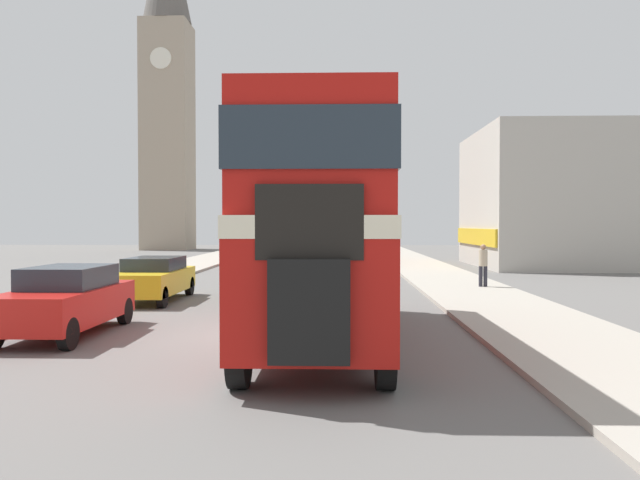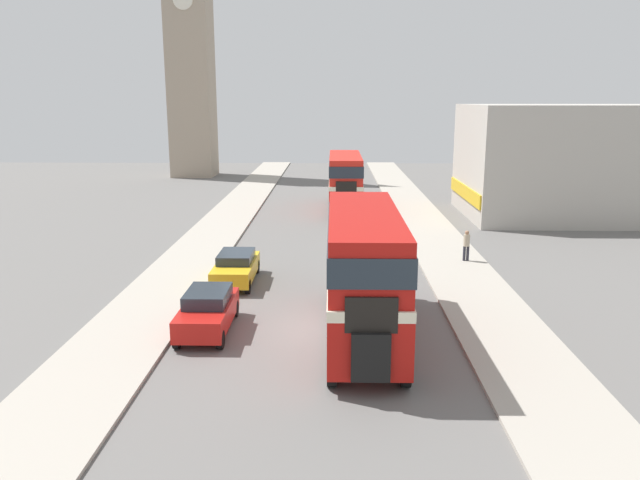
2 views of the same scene
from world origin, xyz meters
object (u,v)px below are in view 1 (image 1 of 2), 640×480
car_parked_mid (154,278)px  pedestrian_walking (483,263)px  bus_distant (330,224)px  church_tower (167,73)px  car_parked_near (67,300)px  double_decker_bus (320,215)px

car_parked_mid → pedestrian_walking: bearing=18.2°
bus_distant → church_tower: (-15.96, 21.20, 14.61)m
car_parked_near → church_tower: size_ratio=0.12×
double_decker_bus → bus_distant: bearing=90.4°
church_tower → bus_distant: bearing=-53.0°
bus_distant → car_parked_mid: bus_distant is taller
bus_distant → car_parked_near: bearing=-102.1°
double_decker_bus → bus_distant: double_decker_bus is taller
double_decker_bus → bus_distant: 25.63m
pedestrian_walking → car_parked_mid: bearing=-161.8°
car_parked_mid → church_tower: church_tower is taller
car_parked_near → church_tower: church_tower is taller
car_parked_mid → bus_distant: bearing=74.4°
double_decker_bus → car_parked_mid: 8.74m
car_parked_mid → pedestrian_walking: (11.27, 3.72, 0.28)m
car_parked_near → double_decker_bus: bearing=-3.9°
bus_distant → car_parked_mid: bearing=-105.6°
double_decker_bus → church_tower: bearing=109.0°
car_parked_near → pedestrian_walking: bearing=40.9°
double_decker_bus → car_parked_near: 5.90m
car_parked_near → car_parked_mid: 6.14m
bus_distant → pedestrian_walking: (5.95, -15.40, -1.45)m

